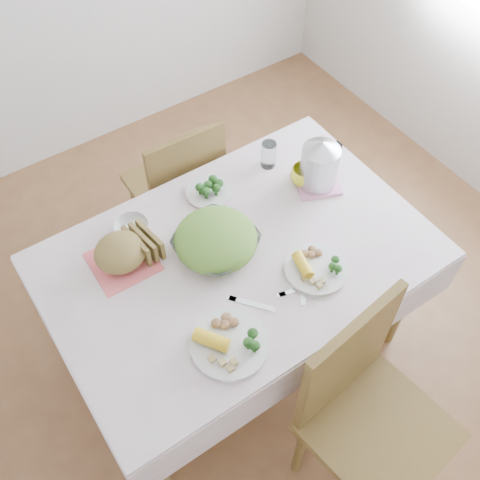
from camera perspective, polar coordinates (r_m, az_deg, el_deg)
floor at (r=2.87m, az=-0.11°, el=-10.51°), size 3.60×3.60×0.00m
dining_table at (r=2.54m, az=-0.12°, el=-6.65°), size 1.40×0.90×0.75m
tablecloth at (r=2.22m, az=-0.14°, el=-1.58°), size 1.50×1.00×0.01m
chair_near at (r=2.26m, az=13.77°, el=-18.69°), size 0.52×0.52×1.03m
chair_far at (r=2.89m, az=-6.78°, el=5.80°), size 0.43×0.43×0.92m
salad_bowl at (r=2.20m, az=-2.45°, el=-0.39°), size 0.38×0.38×0.08m
dinner_plate_left at (r=2.00m, az=-1.06°, el=-10.54°), size 0.34×0.34×0.02m
dinner_plate_right at (r=2.18m, az=7.74°, el=-2.94°), size 0.34×0.34×0.02m
broccoli_plate at (r=2.42m, az=-3.22°, el=4.85°), size 0.26×0.26×0.02m
napkin at (r=2.24m, az=-11.81°, el=-2.17°), size 0.24×0.24×0.00m
bread_loaf at (r=2.19m, az=-12.04°, el=-1.32°), size 0.26×0.25×0.12m
fruit_bowl at (r=2.31m, az=-10.97°, el=1.20°), size 0.15×0.15×0.04m
yellow_mug at (r=2.45m, az=6.45°, el=6.52°), size 0.13×0.13×0.09m
glass_tumbler at (r=2.50m, az=2.93°, el=8.70°), size 0.08×0.08×0.13m
pink_tray at (r=2.48m, az=7.79°, el=5.83°), size 0.23×0.23×0.01m
electric_kettle at (r=2.40m, az=8.08°, el=7.68°), size 0.19×0.19×0.23m
fork_left at (r=2.09m, az=1.26°, el=-6.50°), size 0.13×0.15×0.00m
fork_right at (r=2.14m, az=6.49°, el=-4.75°), size 0.12×0.14×0.00m
knife at (r=2.13m, az=6.03°, el=-4.96°), size 0.16×0.06×0.00m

